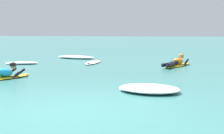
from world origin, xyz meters
TOP-DOWN VIEW (x-y plane):
  - ground_plane at (0.00, 10.00)m, footprint 120.00×120.00m
  - surfer_far at (2.17, 8.17)m, footprint 1.38×2.52m
  - drifting_surfboard at (-1.55, 8.97)m, footprint 0.57×2.13m
  - whitewater_front at (-4.50, 7.91)m, footprint 1.51×0.89m
  - whitewater_mid_left at (-2.93, 11.17)m, footprint 2.27×1.32m
  - whitewater_mid_right at (1.37, 2.04)m, footprint 1.89×1.71m

SIDE VIEW (x-z plane):
  - ground_plane at x=0.00m, z-range 0.00..0.00m
  - drifting_surfboard at x=-1.55m, z-range -0.05..0.11m
  - whitewater_front at x=-4.50m, z-range 0.00..0.12m
  - whitewater_mid_right at x=1.37m, z-range -0.01..0.16m
  - whitewater_mid_left at x=-2.93m, z-range -0.01..0.16m
  - surfer_far at x=2.17m, z-range -0.13..0.40m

